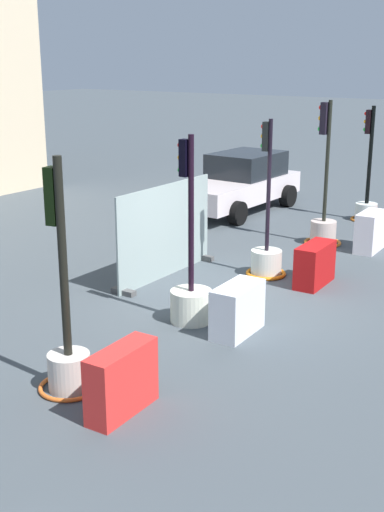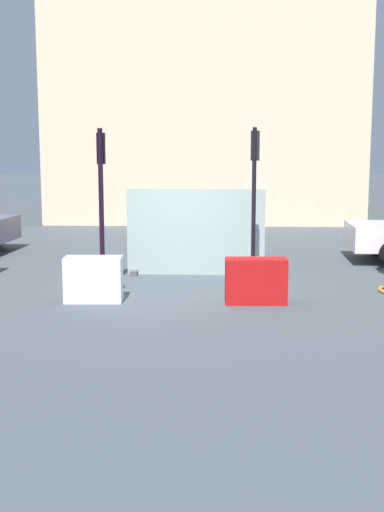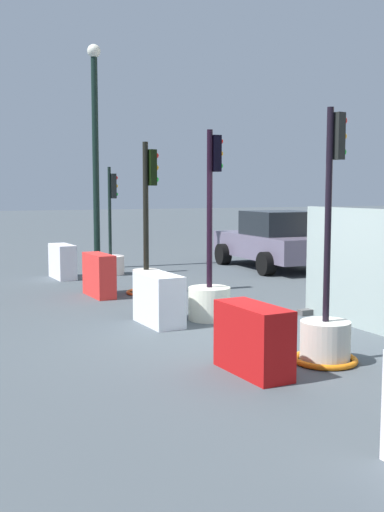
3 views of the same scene
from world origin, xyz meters
name	(u,v)px [view 2 (image 2 of 3)]	position (x,y,z in m)	size (l,w,h in m)	color
ground_plane	(176,293)	(0.00, 0.00, 0.00)	(120.00, 120.00, 0.00)	#424A50
traffic_light_2	(103,265)	(-1.44, 0.15, 0.51)	(0.70, 0.70, 3.14)	silver
traffic_light_3	(253,269)	(1.49, 0.28, 0.44)	(0.82, 0.82, 3.16)	beige
construction_barrier_2	(94,279)	(-1.45, -0.77, 0.41)	(1.06, 0.52, 0.82)	silver
construction_barrier_3	(256,281)	(1.50, -0.78, 0.41)	(1.12, 0.49, 0.82)	#B51112
site_fence_panel	(196,235)	(0.31, 1.95, 0.88)	(3.02, 0.50, 1.89)	#8EA19E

